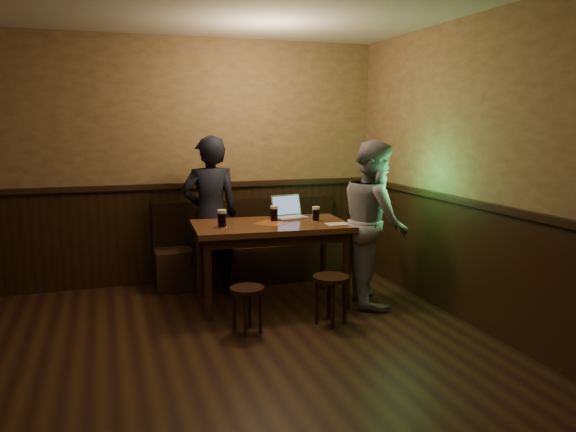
# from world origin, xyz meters

# --- Properties ---
(room) EXTENTS (5.04, 6.04, 2.84)m
(room) POSITION_xyz_m (0.00, 0.22, 1.20)
(room) COLOR black
(room) RESTS_ON ground
(bench) EXTENTS (2.20, 0.50, 0.95)m
(bench) POSITION_xyz_m (0.89, 2.75, 0.31)
(bench) COLOR black
(bench) RESTS_ON ground
(pub_table) EXTENTS (1.61, 0.98, 0.84)m
(pub_table) POSITION_xyz_m (0.89, 1.87, 0.72)
(pub_table) COLOR #5A2A1A
(pub_table) RESTS_ON ground
(stool_left) EXTENTS (0.40, 0.40, 0.41)m
(stool_left) POSITION_xyz_m (0.45, 1.12, 0.33)
(stool_left) COLOR black
(stool_left) RESTS_ON ground
(stool_right) EXTENTS (0.41, 0.41, 0.46)m
(stool_right) POSITION_xyz_m (1.24, 1.09, 0.37)
(stool_right) COLOR black
(stool_right) RESTS_ON ground
(pint_left) EXTENTS (0.11, 0.11, 0.18)m
(pint_left) POSITION_xyz_m (0.38, 1.80, 0.92)
(pint_left) COLOR #AD151A
(pint_left) RESTS_ON pub_table
(pint_mid) EXTENTS (0.11, 0.11, 0.16)m
(pint_mid) POSITION_xyz_m (0.96, 1.98, 0.92)
(pint_mid) COLOR #AD151A
(pint_mid) RESTS_ON pub_table
(pint_right) EXTENTS (0.10, 0.10, 0.16)m
(pint_right) POSITION_xyz_m (1.37, 1.85, 0.91)
(pint_right) COLOR #AD151A
(pint_right) RESTS_ON pub_table
(laptop) EXTENTS (0.38, 0.32, 0.24)m
(laptop) POSITION_xyz_m (1.17, 2.13, 0.90)
(laptop) COLOR silver
(laptop) RESTS_ON pub_table
(menu) EXTENTS (0.22, 0.15, 0.00)m
(menu) POSITION_xyz_m (1.51, 1.62, 0.84)
(menu) COLOR silver
(menu) RESTS_ON pub_table
(person_suit) EXTENTS (0.63, 0.41, 1.71)m
(person_suit) POSITION_xyz_m (0.38, 2.45, 0.86)
(person_suit) COLOR black
(person_suit) RESTS_ON ground
(person_grey) EXTENTS (0.81, 0.94, 1.68)m
(person_grey) POSITION_xyz_m (1.91, 1.57, 0.84)
(person_grey) COLOR gray
(person_grey) RESTS_ON ground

